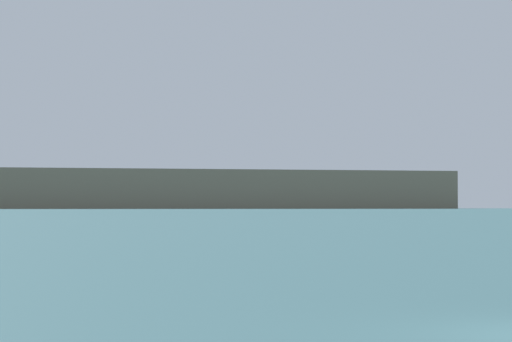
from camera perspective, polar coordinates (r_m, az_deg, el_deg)
The scene contains 0 objects.
Camera 1 is at (-5.32, -17.66, 2.14)m, focal length 74.53 mm.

